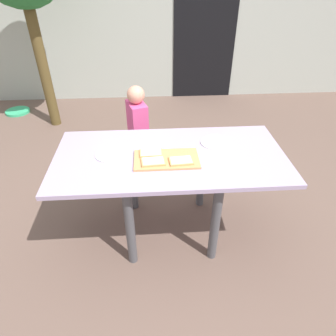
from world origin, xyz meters
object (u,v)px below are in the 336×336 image
pizza_slice_far_left (151,153)px  pizza_slice_near_right (181,161)px  pizza_slice_near_left (153,162)px  child_left (138,129)px  plate_white_left (111,154)px  cutting_board (166,159)px  garden_hose_coil (18,111)px  plate_white_right (215,142)px  dining_table (170,167)px

pizza_slice_far_left → pizza_slice_near_right: bearing=-30.0°
pizza_slice_near_left → child_left: 0.90m
pizza_slice_far_left → plate_white_left: size_ratio=0.73×
pizza_slice_far_left → pizza_slice_near_right: same height
pizza_slice_near_left → plate_white_left: bearing=154.3°
child_left → plate_white_left: bearing=-102.6°
cutting_board → pizza_slice_far_left: (-0.10, 0.06, 0.02)m
child_left → garden_hose_coil: 2.46m
pizza_slice_near_right → pizza_slice_near_left: bearing=179.2°
pizza_slice_near_left → garden_hose_coil: 3.21m
pizza_slice_near_left → child_left: child_left is taller
pizza_slice_far_left → pizza_slice_near_left: bearing=-83.6°
pizza_slice_near_right → plate_white_left: 0.49m
pizza_slice_far_left → plate_white_left: bearing=173.9°
pizza_slice_near_left → plate_white_left: (-0.29, 0.14, -0.02)m
cutting_board → pizza_slice_near_right: (0.09, -0.05, 0.02)m
child_left → pizza_slice_near_left: bearing=-81.9°
cutting_board → pizza_slice_far_left: bearing=147.7°
cutting_board → pizza_slice_near_right: size_ratio=2.70×
cutting_board → pizza_slice_near_right: bearing=-27.4°
pizza_slice_near_left → pizza_slice_near_right: size_ratio=0.99×
pizza_slice_near_left → plate_white_right: bearing=28.4°
pizza_slice_near_left → child_left: size_ratio=0.17×
child_left → garden_hose_coil: child_left is taller
plate_white_right → pizza_slice_near_left: bearing=-151.6°
pizza_slice_far_left → plate_white_right: bearing=16.3°
pizza_slice_near_left → garden_hose_coil: bearing=127.3°
pizza_slice_far_left → pizza_slice_near_left: (0.01, -0.11, 0.00)m
pizza_slice_far_left → child_left: size_ratio=0.17×
plate_white_right → child_left: child_left is taller
dining_table → pizza_slice_far_left: 0.18m
plate_white_right → pizza_slice_near_right: bearing=-137.8°
dining_table → plate_white_right: (0.34, 0.14, 0.10)m
pizza_slice_near_left → pizza_slice_far_left: bearing=96.4°
pizza_slice_near_right → plate_white_right: 0.37m
child_left → plate_white_right: bearing=-47.0°
plate_white_right → child_left: bearing=133.0°
plate_white_right → plate_white_left: (-0.74, -0.11, 0.00)m
pizza_slice_far_left → plate_white_left: 0.28m
garden_hose_coil → plate_white_left: bearing=-55.6°
plate_white_right → garden_hose_coil: (-2.35, 2.24, -0.70)m
pizza_slice_near_right → plate_white_right: (0.27, 0.25, -0.02)m
child_left → garden_hose_coil: size_ratio=2.86×
dining_table → child_left: bearing=107.6°
child_left → dining_table: bearing=-72.4°
pizza_slice_near_right → plate_white_left: (-0.47, 0.14, -0.02)m
pizza_slice_near_left → dining_table: bearing=42.2°
plate_white_right → garden_hose_coil: 3.32m
dining_table → child_left: (-0.24, 0.76, -0.09)m
plate_white_right → garden_hose_coil: size_ratio=0.65×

